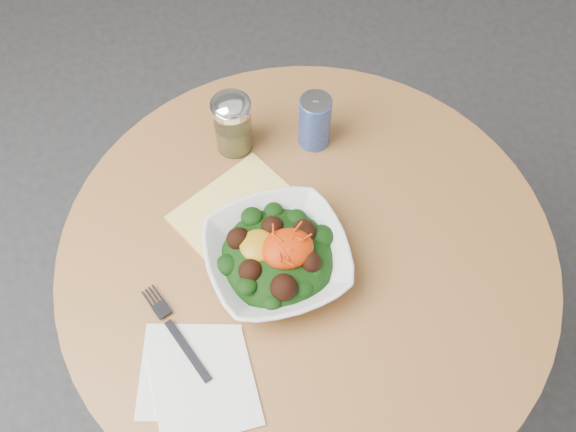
% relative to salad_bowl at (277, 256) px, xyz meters
% --- Properties ---
extents(ground, '(6.00, 6.00, 0.00)m').
position_rel_salad_bowl_xyz_m(ground, '(0.06, 0.01, -0.78)').
color(ground, '#323234').
rests_on(ground, ground).
extents(table, '(0.90, 0.90, 0.75)m').
position_rel_salad_bowl_xyz_m(table, '(0.06, 0.01, -0.23)').
color(table, black).
rests_on(table, ground).
extents(cloth_napkin, '(0.28, 0.27, 0.00)m').
position_rel_salad_bowl_xyz_m(cloth_napkin, '(-0.03, 0.11, -0.03)').
color(cloth_napkin, yellow).
rests_on(cloth_napkin, table).
extents(paper_napkins, '(0.20, 0.22, 0.00)m').
position_rel_salad_bowl_xyz_m(paper_napkins, '(-0.18, -0.16, -0.03)').
color(paper_napkins, white).
rests_on(paper_napkins, table).
extents(salad_bowl, '(0.25, 0.25, 0.09)m').
position_rel_salad_bowl_xyz_m(salad_bowl, '(0.00, 0.00, 0.00)').
color(salad_bowl, white).
rests_on(salad_bowl, table).
extents(fork, '(0.08, 0.20, 0.00)m').
position_rel_salad_bowl_xyz_m(fork, '(-0.20, -0.07, -0.03)').
color(fork, black).
rests_on(fork, table).
extents(spice_shaker, '(0.08, 0.08, 0.14)m').
position_rel_salad_bowl_xyz_m(spice_shaker, '(-0.00, 0.28, 0.03)').
color(spice_shaker, silver).
rests_on(spice_shaker, table).
extents(beverage_can, '(0.06, 0.06, 0.12)m').
position_rel_salad_bowl_xyz_m(beverage_can, '(0.15, 0.25, 0.03)').
color(beverage_can, '#0D1B91').
rests_on(beverage_can, table).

